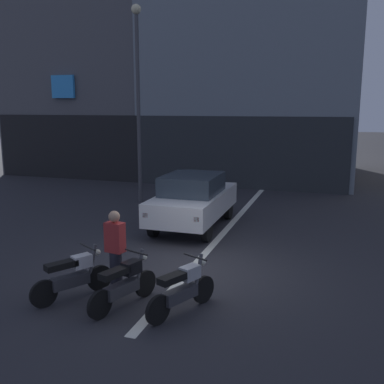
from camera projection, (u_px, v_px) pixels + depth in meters
ground_plane at (189, 271)px, 9.75m from camera, size 120.00×120.00×0.00m
lane_centre_line at (243, 211)px, 15.35m from camera, size 0.20×18.00×0.01m
building_corner_left at (107, 41)px, 25.32m from camera, size 8.23×9.34×14.67m
building_mid_block at (258, 49)px, 22.81m from camera, size 9.92×9.37×13.11m
car_white_crossing_near at (193, 199)px, 13.16m from camera, size 1.78×4.11×1.64m
street_lamp at (138, 86)px, 16.12m from camera, size 0.36×0.36×7.21m
motorcycle_white_row_leftmost at (73, 276)px, 8.31m from camera, size 0.91×1.47×0.98m
motorcycle_black_row_left_mid at (124, 283)px, 7.95m from camera, size 0.68×1.60×0.98m
motorcycle_silver_row_centre at (183, 288)px, 7.72m from camera, size 0.79×1.54×0.98m
person_by_motorcycles at (115, 252)px, 8.43m from camera, size 0.39×0.27×1.67m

